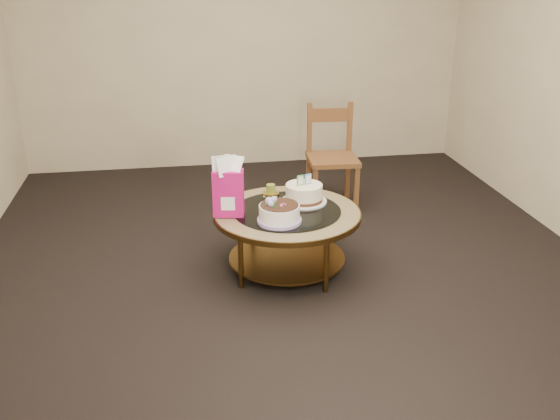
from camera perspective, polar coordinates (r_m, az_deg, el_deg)
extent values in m
plane|color=black|center=(4.47, 0.63, -5.47)|extent=(5.00, 5.00, 0.00)
cube|color=beige|center=(6.47, -3.29, 15.35)|extent=(4.50, 0.02, 2.60)
cube|color=beige|center=(1.74, 15.26, -5.32)|extent=(4.50, 0.02, 2.60)
cylinder|color=brown|center=(4.62, 4.45, -1.68)|extent=(0.04, 0.04, 0.42)
cylinder|color=brown|center=(4.66, -2.52, -1.40)|extent=(0.04, 0.04, 0.42)
cylinder|color=brown|center=(4.15, -3.61, -4.53)|extent=(0.04, 0.04, 0.42)
cylinder|color=brown|center=(4.11, 4.24, -4.88)|extent=(0.04, 0.04, 0.42)
cylinder|color=brown|center=(4.42, 0.64, -4.33)|extent=(0.82, 0.82, 0.02)
cylinder|color=brown|center=(4.28, 0.65, -0.35)|extent=(1.02, 1.02, 0.04)
cylinder|color=tan|center=(4.28, 0.65, -0.18)|extent=(1.00, 1.00, 0.01)
cylinder|color=black|center=(4.27, 0.66, -0.08)|extent=(0.74, 0.74, 0.01)
cylinder|color=#AE94D2|center=(4.08, -0.06, -0.95)|extent=(0.29, 0.29, 0.02)
cylinder|color=silver|center=(4.07, -0.06, -0.33)|extent=(0.27, 0.27, 0.12)
cylinder|color=black|center=(4.04, -0.06, 0.48)|extent=(0.25, 0.25, 0.01)
sphere|color=#AE94D2|center=(4.04, -0.99, 0.82)|extent=(0.05, 0.05, 0.05)
sphere|color=#AE94D2|center=(4.08, -0.57, 0.97)|extent=(0.05, 0.05, 0.05)
sphere|color=#AE94D2|center=(4.01, -0.84, 0.56)|extent=(0.04, 0.04, 0.04)
cone|color=#1D6E24|center=(4.05, -0.44, 0.63)|extent=(0.04, 0.04, 0.02)
cone|color=#1D6E24|center=(4.03, -1.25, 0.50)|extent=(0.04, 0.04, 0.02)
cone|color=#1D6E24|center=(4.10, -0.45, 0.92)|extent=(0.03, 0.03, 0.02)
cone|color=#1D6E24|center=(4.00, -0.43, 0.34)|extent=(0.04, 0.04, 0.02)
cylinder|color=white|center=(4.42, 2.19, 0.81)|extent=(0.32, 0.32, 0.01)
cylinder|color=#462414|center=(4.41, 2.20, 1.02)|extent=(0.27, 0.27, 0.02)
cylinder|color=white|center=(4.39, 2.21, 1.74)|extent=(0.26, 0.26, 0.10)
cube|color=green|center=(4.35, 1.87, 2.73)|extent=(0.05, 0.02, 0.07)
cube|color=white|center=(4.35, 1.87, 2.73)|extent=(0.04, 0.02, 0.06)
cube|color=#4499E8|center=(4.37, 2.58, 2.84)|extent=(0.05, 0.02, 0.07)
cube|color=white|center=(4.37, 2.58, 2.84)|extent=(0.04, 0.02, 0.06)
cube|color=#C2126A|center=(4.16, -4.74, 1.56)|extent=(0.22, 0.14, 0.31)
cube|color=white|center=(4.18, -4.72, 0.85)|extent=(0.11, 0.13, 0.09)
cube|color=#DAC85A|center=(4.54, -0.85, 1.41)|extent=(0.13, 0.13, 0.01)
cylinder|color=gold|center=(4.54, -0.85, 1.54)|extent=(0.12, 0.12, 0.01)
cylinder|color=olive|center=(4.52, -0.86, 1.98)|extent=(0.06, 0.06, 0.06)
cylinder|color=black|center=(4.51, -0.86, 2.41)|extent=(0.00, 0.00, 0.01)
cube|color=brown|center=(5.41, 4.84, 4.64)|extent=(0.44, 0.44, 0.04)
cube|color=brown|center=(5.28, 3.22, 1.68)|extent=(0.04, 0.04, 0.45)
cube|color=brown|center=(5.35, 7.00, 1.82)|extent=(0.04, 0.04, 0.45)
cube|color=brown|center=(5.61, 2.63, 2.96)|extent=(0.04, 0.04, 0.45)
cube|color=brown|center=(5.68, 6.20, 3.08)|extent=(0.04, 0.04, 0.45)
cube|color=brown|center=(5.48, 2.71, 7.42)|extent=(0.04, 0.04, 0.46)
cube|color=brown|center=(5.55, 6.39, 7.49)|extent=(0.04, 0.04, 0.46)
cube|color=brown|center=(5.48, 4.60, 8.67)|extent=(0.36, 0.05, 0.12)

